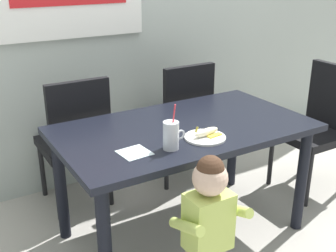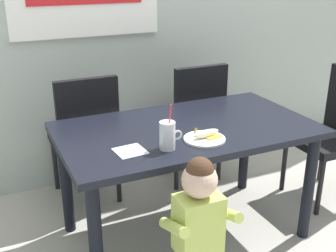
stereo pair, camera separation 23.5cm
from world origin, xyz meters
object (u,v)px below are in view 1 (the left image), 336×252
at_px(dining_chair_far, 320,121).
at_px(dining_table, 184,141).
at_px(dining_chair_right, 180,115).
at_px(paper_napkin, 134,153).
at_px(dining_chair_left, 76,136).
at_px(snack_plate, 205,137).
at_px(peeled_banana, 207,132).
at_px(toddler_standing, 209,215).
at_px(milk_cup, 171,137).

bearing_deg(dining_chair_far, dining_table, -90.19).
xyz_separation_m(dining_chair_right, paper_napkin, (-0.81, -0.83, 0.21)).
xyz_separation_m(dining_chair_left, snack_plate, (0.45, -0.88, 0.21)).
bearing_deg(paper_napkin, peeled_banana, -2.66).
xyz_separation_m(toddler_standing, paper_napkin, (-0.20, 0.39, 0.22)).
xyz_separation_m(dining_chair_left, toddler_standing, (0.23, -1.23, -0.02)).
bearing_deg(milk_cup, dining_table, 45.52).
distance_m(dining_chair_right, paper_napkin, 1.18).
distance_m(dining_chair_far, toddler_standing, 1.55).
bearing_deg(paper_napkin, snack_plate, -3.86).
distance_m(toddler_standing, milk_cup, 0.44).
distance_m(dining_chair_left, dining_chair_far, 1.80).
height_order(dining_chair_left, dining_chair_right, same).
xyz_separation_m(milk_cup, snack_plate, (0.23, 0.02, -0.06)).
xyz_separation_m(dining_chair_right, peeled_banana, (-0.37, -0.85, 0.24)).
bearing_deg(milk_cup, toddler_standing, -88.46).
bearing_deg(dining_table, toddler_standing, -111.65).
relative_size(dining_chair_left, snack_plate, 4.17).
bearing_deg(dining_chair_right, paper_napkin, 45.81).
relative_size(dining_table, dining_chair_right, 1.58).
height_order(dining_chair_right, snack_plate, dining_chair_right).
bearing_deg(paper_napkin, dining_chair_left, 92.11).
bearing_deg(dining_chair_far, dining_chair_right, -127.86).
relative_size(dining_table, dining_chair_left, 1.58).
relative_size(snack_plate, paper_napkin, 1.53).
bearing_deg(dining_table, paper_napkin, -155.77).
height_order(toddler_standing, paper_napkin, toddler_standing).
distance_m(dining_chair_left, toddler_standing, 1.25).
distance_m(dining_chair_left, peeled_banana, 1.02).
relative_size(dining_chair_left, paper_napkin, 6.40).
bearing_deg(milk_cup, snack_plate, 5.33).
xyz_separation_m(dining_chair_right, snack_plate, (-0.39, -0.86, 0.21)).
distance_m(dining_chair_far, peeled_banana, 1.24).
bearing_deg(peeled_banana, snack_plate, -153.72).
relative_size(milk_cup, snack_plate, 1.09).
xyz_separation_m(dining_table, peeled_banana, (0.01, -0.21, 0.13)).
bearing_deg(dining_chair_left, dining_table, 124.96).
bearing_deg(dining_table, peeled_banana, -87.06).
relative_size(dining_table, peeled_banana, 8.69).
height_order(dining_chair_right, dining_chair_far, same).
distance_m(dining_chair_left, snack_plate, 1.01).
height_order(dining_table, dining_chair_right, dining_chair_right).
height_order(snack_plate, paper_napkin, snack_plate).
bearing_deg(toddler_standing, snack_plate, 57.89).
distance_m(toddler_standing, snack_plate, 0.48).
height_order(milk_cup, paper_napkin, milk_cup).
height_order(toddler_standing, snack_plate, toddler_standing).
relative_size(dining_table, paper_napkin, 10.11).
xyz_separation_m(dining_chair_right, toddler_standing, (-0.61, -1.22, -0.02)).
distance_m(toddler_standing, peeled_banana, 0.50).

